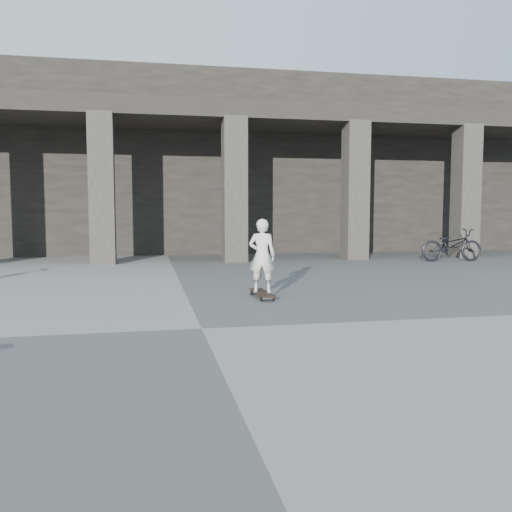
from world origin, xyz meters
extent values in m
plane|color=#494947|center=(0.00, 0.00, 0.00)|extent=(90.00, 90.00, 0.00)
cube|color=black|center=(0.00, 14.00, 3.00)|extent=(28.00, 6.00, 6.00)
cube|color=black|center=(0.00, 9.60, 4.20)|extent=(28.00, 2.80, 0.50)
cube|color=#2C2824|center=(-1.79, 8.50, 2.00)|extent=(0.65, 0.65, 4.00)
cube|color=#2C2824|center=(1.79, 8.50, 2.00)|extent=(0.65, 0.65, 4.00)
cube|color=#2C2824|center=(5.36, 8.50, 2.00)|extent=(0.65, 0.65, 4.00)
cube|color=#2C2824|center=(8.93, 8.50, 2.00)|extent=(0.65, 0.65, 4.00)
cube|color=black|center=(1.21, 2.13, 0.08)|extent=(0.26, 0.95, 0.02)
cube|color=#B2B2B7|center=(1.20, 2.46, 0.04)|extent=(0.20, 0.06, 0.03)
cube|color=#B2B2B7|center=(1.22, 1.80, 0.04)|extent=(0.20, 0.06, 0.03)
cylinder|color=black|center=(1.10, 2.46, 0.03)|extent=(0.03, 0.07, 0.07)
cylinder|color=black|center=(1.29, 2.47, 0.03)|extent=(0.03, 0.07, 0.07)
cylinder|color=black|center=(1.13, 1.80, 0.03)|extent=(0.03, 0.07, 0.07)
cylinder|color=black|center=(1.32, 1.81, 0.03)|extent=(0.03, 0.07, 0.07)
imported|color=beige|center=(1.21, 2.13, 0.70)|extent=(0.52, 0.43, 1.21)
imported|color=black|center=(7.78, 7.30, 0.46)|extent=(1.80, 0.77, 0.92)
camera|label=1|loc=(-0.64, -6.51, 1.44)|focal=38.00mm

